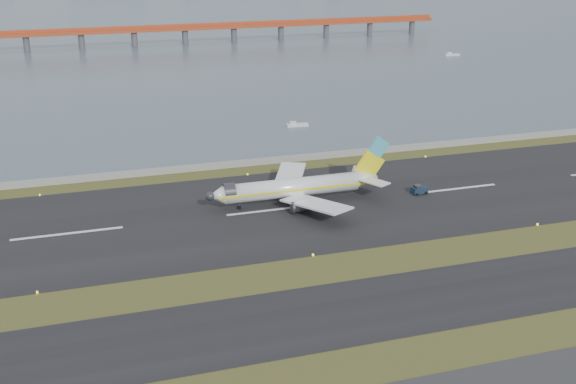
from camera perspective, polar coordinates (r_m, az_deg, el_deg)
name	(u,v)px	position (r m, az deg, el deg)	size (l,w,h in m)	color
ground	(328,275)	(117.92, 3.20, -6.57)	(1000.00, 1000.00, 0.00)	#314217
taxiway_strip	(357,310)	(108.10, 5.45, -9.27)	(1000.00, 18.00, 0.10)	black
runway_strip	(276,210)	(143.87, -0.98, -1.42)	(1000.00, 45.00, 0.10)	black
seawall	(240,163)	(171.02, -3.84, 2.26)	(1000.00, 2.50, 1.00)	gray
bay_water	(109,4)	(562.08, -13.95, 14.24)	(1400.00, 800.00, 1.30)	#485867
red_pier	(185,29)	(356.01, -8.16, 12.63)	(260.00, 5.00, 10.20)	#AA3D1D
airliner	(299,187)	(146.39, 0.85, 0.40)	(38.52, 32.89, 12.80)	white
pushback_tug	(419,190)	(154.52, 10.32, 0.18)	(3.43, 2.22, 2.09)	#15253A
workboat_near	(297,125)	(204.86, 0.68, 5.34)	(6.26, 2.33, 1.49)	silver
workboat_far	(452,55)	(329.41, 12.80, 10.55)	(6.69, 2.97, 1.57)	silver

